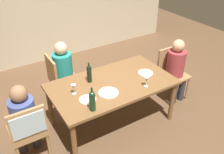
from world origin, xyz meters
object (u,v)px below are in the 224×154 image
at_px(dining_table, 112,87).
at_px(wine_glass_near_left, 146,80).
at_px(chair_far_left, 59,77).
at_px(chair_right_end, 171,70).
at_px(person_woman_host, 24,117).
at_px(dinner_plate_guest_left, 88,100).
at_px(dinner_plate_guest_right, 108,93).
at_px(wine_bottle_dark_red, 92,100).
at_px(dinner_plate_host, 146,73).
at_px(wine_glass_centre, 74,87).
at_px(chair_left_end, 28,128).
at_px(person_man_bearded, 176,66).
at_px(wine_bottle_tall_green, 89,73).
at_px(person_man_guest, 65,69).

relative_size(dining_table, wine_glass_near_left, 12.18).
bearing_deg(chair_far_left, chair_right_end, 65.64).
relative_size(person_woman_host, dinner_plate_guest_left, 4.99).
bearing_deg(dinner_plate_guest_right, wine_bottle_dark_red, -149.94).
bearing_deg(dinner_plate_host, dining_table, 175.62).
height_order(wine_bottle_dark_red, dinner_plate_guest_right, wine_bottle_dark_red).
distance_m(chair_far_left, wine_glass_centre, 0.92).
bearing_deg(wine_glass_centre, chair_far_left, 83.97).
bearing_deg(person_woman_host, chair_left_end, -90.00).
height_order(chair_far_left, wine_glass_centre, chair_far_left).
xyz_separation_m(person_man_bearded, dinner_plate_guest_right, (-1.47, -0.17, 0.10)).
height_order(wine_glass_near_left, wine_glass_centre, same).
bearing_deg(wine_glass_centre, wine_bottle_dark_red, -82.80).
distance_m(person_woman_host, wine_glass_centre, 0.73).
distance_m(chair_right_end, wine_glass_near_left, 1.06).
bearing_deg(person_woman_host, dining_table, -1.15).
bearing_deg(wine_bottle_tall_green, person_man_bearded, -8.43).
distance_m(chair_far_left, dinner_plate_guest_left, 1.10).
relative_size(chair_far_left, wine_bottle_tall_green, 2.94).
bearing_deg(dining_table, wine_bottle_dark_red, -143.08).
relative_size(chair_right_end, wine_bottle_dark_red, 2.77).
relative_size(chair_right_end, dinner_plate_host, 3.93).
bearing_deg(dinner_plate_host, chair_right_end, 10.71).
relative_size(dining_table, dinner_plate_guest_right, 6.49).
relative_size(wine_glass_near_left, dinner_plate_host, 0.64).
height_order(chair_right_end, chair_far_left, same).
distance_m(dining_table, person_man_guest, 0.97).
bearing_deg(wine_glass_near_left, chair_right_end, 24.46).
bearing_deg(person_man_bearded, wine_glass_centre, -2.04).
bearing_deg(dinner_plate_host, person_man_bearded, 1.58).
height_order(chair_left_end, wine_bottle_dark_red, wine_bottle_dark_red).
distance_m(dinner_plate_guest_left, dinner_plate_guest_right, 0.31).
distance_m(chair_right_end, wine_bottle_dark_red, 1.92).
distance_m(person_man_bearded, dinner_plate_guest_right, 1.48).
height_order(wine_bottle_dark_red, wine_glass_centre, wine_bottle_dark_red).
distance_m(chair_far_left, person_man_bearded, 2.01).
bearing_deg(wine_bottle_tall_green, dining_table, -37.84).
bearing_deg(person_man_bearded, dinner_plate_guest_right, 6.57).
bearing_deg(person_woman_host, dinner_plate_guest_left, -14.93).
bearing_deg(person_man_guest, dining_table, 23.15).
xyz_separation_m(dining_table, wine_bottle_dark_red, (-0.53, -0.40, 0.23)).
bearing_deg(dinner_plate_guest_right, wine_glass_near_left, -14.01).
xyz_separation_m(person_man_bearded, dinner_plate_guest_left, (-1.78, -0.16, 0.10)).
relative_size(chair_right_end, dinner_plate_guest_right, 3.29).
distance_m(dining_table, wine_glass_near_left, 0.53).
distance_m(dining_table, chair_far_left, 1.03).
height_order(dinner_plate_guest_left, dinner_plate_guest_right, same).
xyz_separation_m(dining_table, dinner_plate_guest_right, (-0.18, -0.19, 0.09)).
relative_size(wine_glass_centre, dinner_plate_guest_left, 0.65).
relative_size(person_man_bearded, wine_bottle_dark_red, 3.43).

